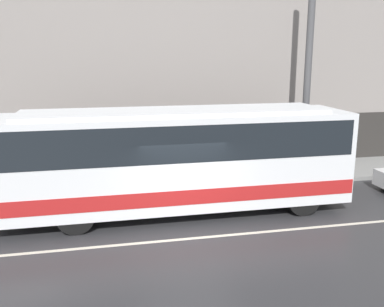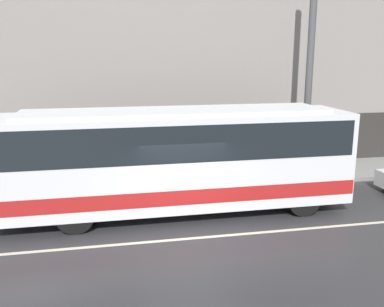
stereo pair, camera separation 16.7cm
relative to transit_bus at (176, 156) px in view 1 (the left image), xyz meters
The scene contains 7 objects.
ground_plane 2.81m from the transit_bus, 89.97° to the right, with size 60.00×60.00×0.00m, color #2D2D30.
sidewalk 3.87m from the transit_bus, 89.98° to the left, with size 60.00×3.06×0.15m.
building_facade 5.71m from the transit_bus, 89.99° to the left, with size 60.00×0.35×9.24m.
lane_stripe 2.81m from the transit_bus, 89.97° to the right, with size 54.00×0.14×0.01m.
transit_bus is the anchor object (origin of this frame).
utility_pole_near 6.68m from the transit_bus, 24.05° to the left, with size 0.27×0.27×8.79m.
pedestrian_waiting 3.55m from the transit_bus, 57.72° to the left, with size 0.36×0.36×1.59m.
Camera 1 is at (-2.26, -10.74, 4.98)m, focal length 40.00 mm.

